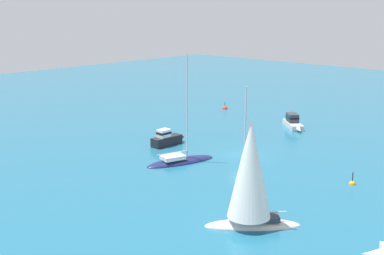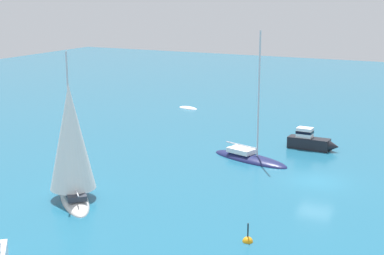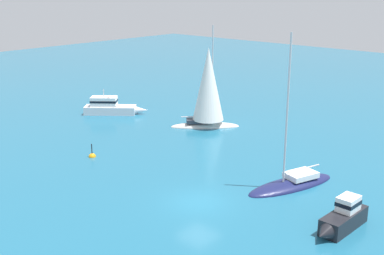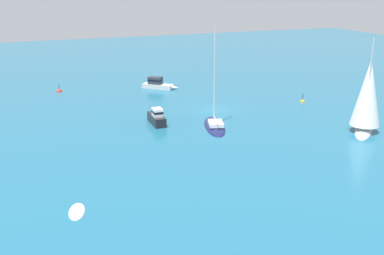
{
  "view_description": "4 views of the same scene",
  "coord_description": "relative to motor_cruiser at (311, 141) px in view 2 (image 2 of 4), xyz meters",
  "views": [
    {
      "loc": [
        41.79,
        31.58,
        15.52
      ],
      "look_at": [
        2.34,
        -5.47,
        2.49
      ],
      "focal_mm": 47.97,
      "sensor_mm": 36.0,
      "label": 1
    },
    {
      "loc": [
        -10.13,
        41.59,
        14.04
      ],
      "look_at": [
        11.04,
        -1.1,
        2.77
      ],
      "focal_mm": 54.41,
      "sensor_mm": 36.0,
      "label": 2
    },
    {
      "loc": [
        -22.69,
        -19.91,
        14.03
      ],
      "look_at": [
        6.11,
        6.1,
        2.65
      ],
      "focal_mm": 46.38,
      "sensor_mm": 36.0,
      "label": 3
    },
    {
      "loc": [
        52.07,
        -23.96,
        15.84
      ],
      "look_at": [
        8.43,
        -6.58,
        0.89
      ],
      "focal_mm": 43.91,
      "sensor_mm": 36.0,
      "label": 4
    }
  ],
  "objects": [
    {
      "name": "ground_plane",
      "position": [
        -2.8,
        8.76,
        -0.72
      ],
      "size": [
        160.0,
        160.0,
        0.0
      ],
      "primitive_type": "plane",
      "color": "#1E607F"
    },
    {
      "name": "motor_cruiser",
      "position": [
        0.0,
        0.0,
        0.0
      ],
      "size": [
        4.66,
        1.39,
        1.92
      ],
      "rotation": [
        0.0,
        0.0,
        3.11
      ],
      "color": "black",
      "rests_on": "ground"
    },
    {
      "name": "ketch",
      "position": [
        11.27,
        19.95,
        3.02
      ],
      "size": [
        6.16,
        6.18,
        10.59
      ],
      "rotation": [
        0.0,
        0.0,
        5.5
      ],
      "color": "silver",
      "rests_on": "ground"
    },
    {
      "name": "tender",
      "position": [
        18.38,
        -11.72,
        -0.72
      ],
      "size": [
        2.83,
        1.71,
        0.46
      ],
      "rotation": [
        0.0,
        0.0,
        6.06
      ],
      "color": "white",
      "rests_on": "ground"
    },
    {
      "name": "sloop",
      "position": [
        3.79,
        5.64,
        -0.6
      ],
      "size": [
        7.8,
        4.27,
        11.4
      ],
      "rotation": [
        0.0,
        0.0,
        2.84
      ],
      "color": "#191E4C",
      "rests_on": "ground"
    },
    {
      "name": "mooring_buoy",
      "position": [
        -2.07,
        21.28,
        -0.71
      ],
      "size": [
        0.61,
        0.61,
        1.43
      ],
      "color": "orange",
      "rests_on": "ground"
    }
  ]
}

